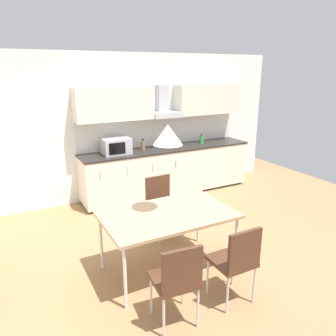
% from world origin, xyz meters
% --- Properties ---
extents(ground_plane, '(8.71, 7.33, 0.02)m').
position_xyz_m(ground_plane, '(0.00, 0.00, -0.01)').
color(ground_plane, '#9E754C').
extents(wall_back, '(6.97, 0.10, 2.62)m').
position_xyz_m(wall_back, '(0.00, 2.49, 1.31)').
color(wall_back, white).
rests_on(wall_back, ground_plane).
extents(kitchen_counter, '(3.34, 0.65, 0.91)m').
position_xyz_m(kitchen_counter, '(1.00, 2.13, 0.46)').
color(kitchen_counter, '#333333').
rests_on(kitchen_counter, ground_plane).
extents(backsplash_tile, '(3.32, 0.02, 0.52)m').
position_xyz_m(backsplash_tile, '(1.00, 2.43, 1.17)').
color(backsplash_tile, silver).
rests_on(backsplash_tile, kitchen_counter).
extents(upper_wall_cabinets, '(3.32, 0.40, 0.58)m').
position_xyz_m(upper_wall_cabinets, '(1.00, 2.27, 1.75)').
color(upper_wall_cabinets, silver).
extents(microwave, '(0.48, 0.35, 0.28)m').
position_xyz_m(microwave, '(-0.02, 2.13, 1.05)').
color(microwave, '#ADADB2').
rests_on(microwave, kitchen_counter).
extents(bottle_brown, '(0.08, 0.08, 0.21)m').
position_xyz_m(bottle_brown, '(0.51, 2.18, 1.00)').
color(bottle_brown, brown).
rests_on(bottle_brown, kitchen_counter).
extents(bottle_green, '(0.07, 0.07, 0.20)m').
position_xyz_m(bottle_green, '(1.74, 2.10, 0.99)').
color(bottle_green, green).
rests_on(bottle_green, kitchen_counter).
extents(dining_table, '(1.50, 0.92, 0.75)m').
position_xyz_m(dining_table, '(-0.21, -0.16, 0.70)').
color(dining_table, tan).
rests_on(dining_table, ground_plane).
extents(chair_near_left, '(0.44, 0.44, 0.87)m').
position_xyz_m(chair_near_left, '(-0.56, -1.00, 0.53)').
color(chair_near_left, '#4C2D1E').
rests_on(chair_near_left, ground_plane).
extents(chair_near_right, '(0.40, 0.40, 0.87)m').
position_xyz_m(chair_near_right, '(0.13, -1.00, 0.53)').
color(chair_near_right, '#4C2D1E').
rests_on(chair_near_right, ground_plane).
extents(chair_far_right, '(0.41, 0.41, 0.87)m').
position_xyz_m(chair_far_right, '(0.12, 0.69, 0.53)').
color(chair_far_right, '#4C2D1E').
rests_on(chair_far_right, ground_plane).
extents(pendant_lamp, '(0.32, 0.32, 0.22)m').
position_xyz_m(pendant_lamp, '(-0.21, -0.16, 1.66)').
color(pendant_lamp, silver).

